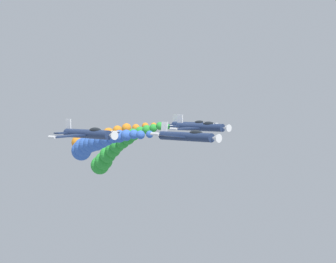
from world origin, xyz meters
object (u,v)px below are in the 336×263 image
(airplane_left_outer, at_px, (193,125))
(airplane_left_inner, at_px, (200,127))
(airplane_lead, at_px, (187,136))
(airplane_right_inner, at_px, (88,134))

(airplane_left_outer, bearing_deg, airplane_left_inner, 50.59)
(airplane_lead, relative_size, airplane_left_inner, 1.00)
(airplane_left_inner, height_order, airplane_right_inner, airplane_left_inner)
(airplane_lead, bearing_deg, airplane_left_outer, -135.61)
(airplane_left_outer, bearing_deg, airplane_lead, 44.39)
(airplane_lead, relative_size, airplane_left_outer, 1.00)
(airplane_left_inner, bearing_deg, airplane_lead, 37.10)
(airplane_lead, bearing_deg, airplane_left_inner, -142.90)
(airplane_left_inner, distance_m, airplane_right_inner, 19.11)
(airplane_lead, xyz_separation_m, airplane_left_inner, (-9.52, -7.20, 0.78))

